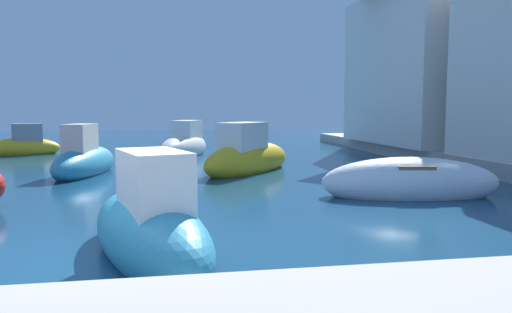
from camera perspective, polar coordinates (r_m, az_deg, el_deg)
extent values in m
plane|color=navy|center=(6.65, -19.25, -12.07)|extent=(80.00, 80.00, 0.00)
ellipsoid|color=white|center=(20.71, -8.53, 1.01)|extent=(2.83, 4.40, 1.20)
cube|color=white|center=(20.98, -8.23, 3.17)|extent=(1.44, 1.83, 0.81)
ellipsoid|color=gold|center=(15.34, -0.90, -0.52)|extent=(3.92, 4.25, 1.22)
cube|color=white|center=(14.97, -1.62, 2.41)|extent=(1.77, 1.84, 0.87)
ellipsoid|color=white|center=(11.44, 17.81, -2.98)|extent=(4.18, 1.99, 1.17)
cube|color=brown|center=(11.39, 17.87, -1.03)|extent=(0.97, 1.17, 0.08)
ellipsoid|color=gold|center=(23.23, -26.12, 0.83)|extent=(3.36, 2.08, 0.96)
cube|color=gray|center=(23.21, -25.56, 2.56)|extent=(1.36, 1.07, 0.81)
ellipsoid|color=teal|center=(6.71, -12.57, -9.01)|extent=(2.27, 3.85, 1.11)
cube|color=white|center=(6.28, -12.03, -3.06)|extent=(1.06, 1.42, 0.82)
ellipsoid|color=teal|center=(15.69, -19.65, -0.83)|extent=(1.98, 4.20, 1.10)
cube|color=beige|center=(15.33, -20.18, 1.94)|extent=(0.91, 1.39, 0.91)
cube|color=white|center=(22.99, 21.70, 9.77)|extent=(6.50, 7.83, 6.58)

